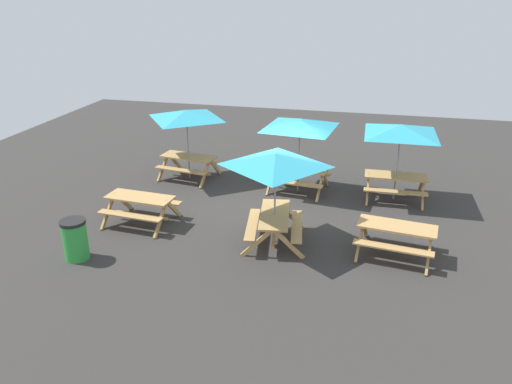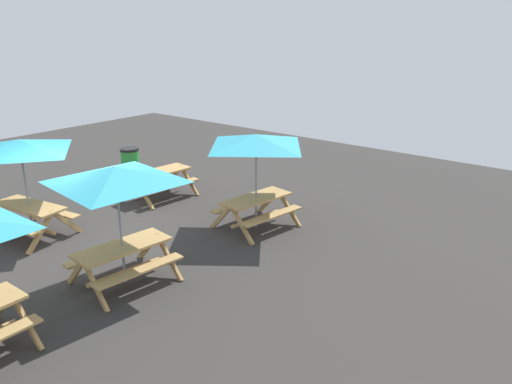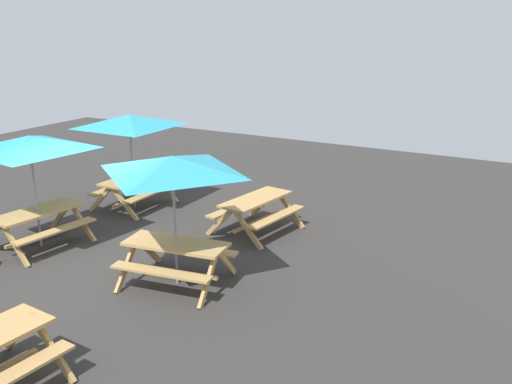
{
  "view_description": "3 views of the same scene",
  "coord_description": "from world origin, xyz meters",
  "px_view_note": "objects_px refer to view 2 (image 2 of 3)",
  "views": [
    {
      "loc": [
        2.39,
        -12.72,
        5.93
      ],
      "look_at": [
        -0.44,
        -0.9,
        0.9
      ],
      "focal_mm": 35.0,
      "sensor_mm": 36.0,
      "label": 1
    },
    {
      "loc": [
        5.41,
        8.91,
        4.73
      ],
      "look_at": [
        -3.39,
        1.92,
        0.9
      ],
      "focal_mm": 35.0,
      "sensor_mm": 36.0,
      "label": 2
    },
    {
      "loc": [
        -7.07,
        -7.48,
        4.46
      ],
      "look_at": [
        3.17,
        -1.8,
        0.9
      ],
      "focal_mm": 40.0,
      "sensor_mm": 36.0,
      "label": 3
    }
  ],
  "objects_px": {
    "picnic_table_4": "(21,153)",
    "picnic_table_5": "(116,184)",
    "picnic_table_2": "(256,147)",
    "picnic_table_3": "(159,178)",
    "trash_bin_green": "(130,163)"
  },
  "relations": [
    {
      "from": "picnic_table_4",
      "to": "picnic_table_5",
      "type": "xyz_separation_m",
      "value": [
        0.04,
        3.48,
        0.0
      ]
    },
    {
      "from": "picnic_table_2",
      "to": "picnic_table_3",
      "type": "relative_size",
      "value": 1.22
    },
    {
      "from": "trash_bin_green",
      "to": "picnic_table_5",
      "type": "bearing_deg",
      "value": 50.8
    },
    {
      "from": "picnic_table_3",
      "to": "picnic_table_4",
      "type": "height_order",
      "value": "picnic_table_4"
    },
    {
      "from": "picnic_table_3",
      "to": "trash_bin_green",
      "type": "distance_m",
      "value": 2.21
    },
    {
      "from": "picnic_table_5",
      "to": "trash_bin_green",
      "type": "distance_m",
      "value": 7.09
    },
    {
      "from": "picnic_table_3",
      "to": "trash_bin_green",
      "type": "bearing_deg",
      "value": -102.01
    },
    {
      "from": "trash_bin_green",
      "to": "picnic_table_3",
      "type": "bearing_deg",
      "value": 73.19
    },
    {
      "from": "picnic_table_4",
      "to": "picnic_table_3",
      "type": "bearing_deg",
      "value": 77.99
    },
    {
      "from": "picnic_table_4",
      "to": "picnic_table_5",
      "type": "relative_size",
      "value": 0.83
    },
    {
      "from": "picnic_table_4",
      "to": "trash_bin_green",
      "type": "height_order",
      "value": "picnic_table_4"
    },
    {
      "from": "picnic_table_5",
      "to": "trash_bin_green",
      "type": "bearing_deg",
      "value": -122.44
    },
    {
      "from": "picnic_table_2",
      "to": "picnic_table_4",
      "type": "relative_size",
      "value": 1.0
    },
    {
      "from": "picnic_table_3",
      "to": "picnic_table_5",
      "type": "relative_size",
      "value": 0.68
    },
    {
      "from": "picnic_table_5",
      "to": "trash_bin_green",
      "type": "relative_size",
      "value": 2.87
    }
  ]
}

